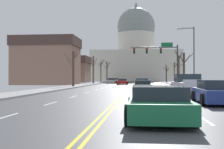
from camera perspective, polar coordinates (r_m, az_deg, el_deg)
name	(u,v)px	position (r m, az deg, el deg)	size (l,w,h in m)	color
ground	(129,89)	(33.64, 3.45, -2.95)	(20.00, 180.00, 0.20)	#49494E
signal_gantry	(161,54)	(46.92, 9.98, 4.12)	(7.91, 0.41, 7.07)	#28282D
street_lamp_right	(192,52)	(36.57, 16.12, 4.58)	(2.16, 0.24, 7.68)	#333338
capitol_building	(136,54)	(108.41, 5.00, 4.17)	(32.60, 23.77, 30.89)	beige
sedan_near_00	(142,83)	(43.56, 6.12, -1.73)	(2.18, 4.76, 1.13)	#6B6056
sedan_near_01	(142,83)	(36.52, 6.14, -1.84)	(2.00, 4.69, 1.29)	silver
sedan_near_02	(143,86)	(29.25, 6.34, -2.30)	(2.04, 4.30, 1.10)	black
pickup_truck_near_03	(189,86)	(23.02, 15.52, -2.22)	(2.42, 5.58, 1.68)	silver
sedan_near_04	(214,92)	(15.97, 20.36, -3.49)	(2.05, 4.68, 1.28)	navy
sedan_near_05	(158,104)	(9.44, 9.50, -5.96)	(2.12, 4.53, 1.14)	#1E7247
sedan_oncoming_00	(123,82)	(52.99, 2.21, -1.51)	(2.08, 4.56, 1.12)	#B71414
sedan_oncoming_01	(112,81)	(63.62, -0.07, -1.32)	(2.12, 4.47, 1.22)	silver
sedan_oncoming_02	(115,80)	(73.35, 0.59, -1.22)	(2.19, 4.44, 1.20)	silver
flank_building_00	(53,67)	(65.96, -12.14, 1.52)	(10.14, 10.15, 7.48)	#B2A38E
flank_building_01	(67,69)	(77.38, -9.26, 1.07)	(12.25, 9.34, 7.09)	#8C6656
flank_building_02	(47,61)	(53.78, -13.31, 2.77)	(11.91, 7.78, 8.94)	#8C6656
bare_tree_00	(184,68)	(42.02, 14.65, 1.27)	(2.10, 2.23, 4.88)	#423328
bare_tree_01	(73,68)	(39.88, -8.03, 1.31)	(1.97, 1.87, 5.39)	#4C3D2D
bare_tree_02	(179,68)	(51.44, 13.64, 1.34)	(2.44, 2.23, 6.41)	brown
bare_tree_03	(101,70)	(73.92, -2.29, 0.83)	(2.06, 1.98, 6.25)	#4C3D2D
bare_tree_04	(166,73)	(75.52, 11.15, 0.31)	(1.80, 2.06, 5.06)	#423328
bare_tree_05	(93,69)	(58.14, -3.89, 1.11)	(1.76, 1.38, 5.70)	brown
bare_tree_06	(174,72)	(57.17, 12.76, 0.51)	(1.94, 2.08, 4.71)	brown
bare_tree_07	(107,71)	(78.24, -1.04, 0.79)	(2.18, 2.17, 5.99)	#423328
pedestrian_00	(196,80)	(32.07, 16.99, -1.13)	(0.35, 0.34, 1.71)	black
bicycle_parked	(193,84)	(36.91, 16.33, -1.99)	(0.12, 1.77, 0.85)	black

